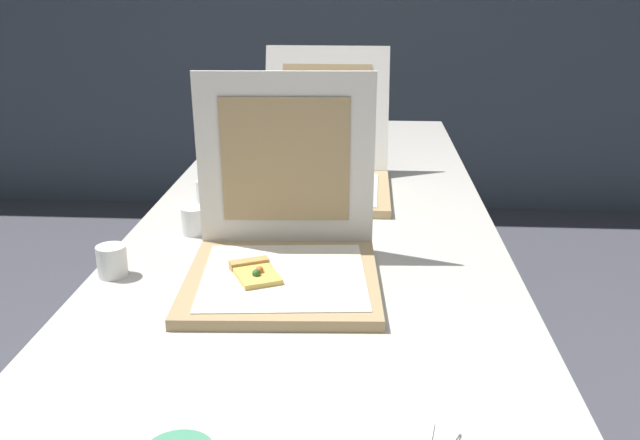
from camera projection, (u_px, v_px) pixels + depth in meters
table at (317, 234)px, 1.75m from camera, size 0.87×2.48×0.76m
pizza_box_front at (282, 252)px, 1.38m from camera, size 0.39×0.40×0.40m
pizza_box_middle at (323, 171)px, 1.95m from camera, size 0.38×0.51×0.38m
cup_white_near_left at (112, 261)px, 1.39m from camera, size 0.06×0.06×0.06m
cup_white_near_center at (194, 221)px, 1.62m from camera, size 0.06×0.06×0.06m
cup_white_mid at (208, 192)px, 1.83m from camera, size 0.06×0.06×0.06m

